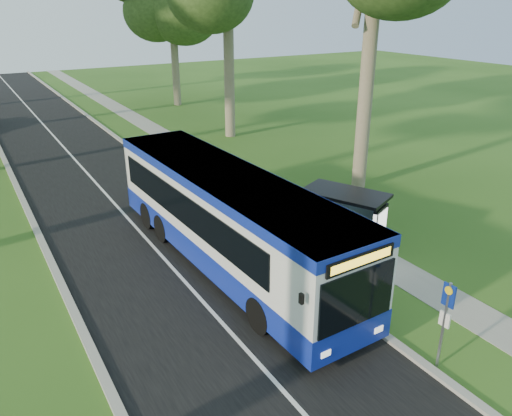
{
  "coord_description": "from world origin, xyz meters",
  "views": [
    {
      "loc": [
        -8.76,
        -11.24,
        8.48
      ],
      "look_at": [
        -0.25,
        2.9,
        1.6
      ],
      "focal_mm": 35.0,
      "sensor_mm": 36.0,
      "label": 1
    }
  ],
  "objects_px": {
    "bus_stop_sign": "(445,315)",
    "bus_shelter": "(355,215)",
    "bus": "(227,219)",
    "litter_bin": "(262,215)"
  },
  "relations": [
    {
      "from": "bus",
      "to": "bus_shelter",
      "type": "distance_m",
      "value": 4.36
    },
    {
      "from": "bus_stop_sign",
      "to": "bus_shelter",
      "type": "xyz_separation_m",
      "value": [
        1.89,
        5.4,
        0.21
      ]
    },
    {
      "from": "bus_stop_sign",
      "to": "bus_shelter",
      "type": "height_order",
      "value": "bus_shelter"
    },
    {
      "from": "bus_stop_sign",
      "to": "litter_bin",
      "type": "relative_size",
      "value": 2.82
    },
    {
      "from": "bus",
      "to": "litter_bin",
      "type": "height_order",
      "value": "bus"
    },
    {
      "from": "bus_stop_sign",
      "to": "litter_bin",
      "type": "height_order",
      "value": "bus_stop_sign"
    },
    {
      "from": "bus_shelter",
      "to": "bus",
      "type": "bearing_deg",
      "value": 129.06
    },
    {
      "from": "bus",
      "to": "litter_bin",
      "type": "relative_size",
      "value": 14.66
    },
    {
      "from": "bus_stop_sign",
      "to": "bus_shelter",
      "type": "relative_size",
      "value": 0.75
    },
    {
      "from": "bus",
      "to": "bus_shelter",
      "type": "bearing_deg",
      "value": -28.22
    }
  ]
}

